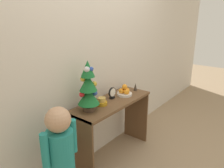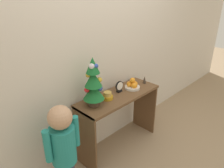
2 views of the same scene
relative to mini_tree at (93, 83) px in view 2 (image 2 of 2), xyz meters
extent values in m
plane|color=#997F60|center=(0.37, -0.22, -1.00)|extent=(12.00, 12.00, 0.00)
cube|color=beige|center=(0.37, 0.22, 0.25)|extent=(7.00, 0.05, 2.50)
cube|color=brown|center=(0.37, -0.02, -0.27)|extent=(1.09, 0.39, 0.03)
cube|color=brown|center=(-0.17, -0.02, -0.63)|extent=(0.02, 0.36, 0.74)
cube|color=brown|center=(0.91, -0.02, -0.63)|extent=(0.02, 0.36, 0.74)
cylinder|color=#4C3828|center=(0.00, 0.00, -0.23)|extent=(0.12, 0.12, 0.05)
cylinder|color=brown|center=(0.00, 0.00, -0.19)|extent=(0.02, 0.02, 0.04)
cone|color=#19662D|center=(0.00, 0.00, -0.10)|extent=(0.22, 0.22, 0.17)
cone|color=#19662D|center=(0.00, 0.00, 0.05)|extent=(0.18, 0.18, 0.17)
cone|color=#19662D|center=(0.00, 0.00, 0.19)|extent=(0.14, 0.14, 0.17)
sphere|color=gold|center=(0.07, -0.02, 0.02)|extent=(0.06, 0.06, 0.06)
sphere|color=#2D4CA8|center=(0.07, -0.02, -0.08)|extent=(0.06, 0.06, 0.06)
sphere|color=silver|center=(-0.02, -0.01, 0.19)|extent=(0.06, 0.06, 0.06)
sphere|color=#2D4CA8|center=(0.02, -0.03, 0.19)|extent=(0.05, 0.05, 0.05)
sphere|color=gold|center=(-0.03, 0.04, 0.09)|extent=(0.05, 0.05, 0.05)
sphere|color=red|center=(-0.07, 0.03, -0.06)|extent=(0.05, 0.05, 0.05)
cylinder|color=silver|center=(0.61, -0.03, -0.24)|extent=(0.19, 0.19, 0.03)
sphere|color=orange|center=(0.64, -0.04, -0.20)|extent=(0.07, 0.07, 0.07)
sphere|color=orange|center=(0.59, 0.01, -0.20)|extent=(0.07, 0.07, 0.07)
sphere|color=orange|center=(0.60, -0.06, -0.20)|extent=(0.07, 0.07, 0.07)
sphere|color=orange|center=(0.61, -0.03, -0.15)|extent=(0.07, 0.07, 0.07)
cylinder|color=#B78419|center=(0.20, 0.00, -0.24)|extent=(0.12, 0.12, 0.04)
cylinder|color=gold|center=(0.20, 0.00, -0.19)|extent=(0.09, 0.09, 0.05)
cube|color=black|center=(0.43, 0.03, -0.25)|extent=(0.06, 0.04, 0.02)
cylinder|color=black|center=(0.43, 0.03, -0.18)|extent=(0.12, 0.02, 0.12)
cylinder|color=white|center=(0.43, 0.02, -0.18)|extent=(0.10, 0.00, 0.10)
cone|color=#382D23|center=(0.84, -0.03, -0.21)|extent=(0.05, 0.05, 0.10)
cylinder|color=teal|center=(-0.51, -0.14, -0.41)|extent=(0.23, 0.23, 0.37)
sphere|color=tan|center=(-0.51, -0.14, -0.11)|extent=(0.21, 0.21, 0.21)
cylinder|color=teal|center=(-0.66, -0.14, -0.33)|extent=(0.06, 0.06, 0.32)
cylinder|color=teal|center=(-0.36, -0.14, -0.33)|extent=(0.06, 0.06, 0.32)
camera|label=1|loc=(-1.50, -1.47, 0.70)|focal=35.00mm
camera|label=2|loc=(-1.32, -1.56, 0.91)|focal=35.00mm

